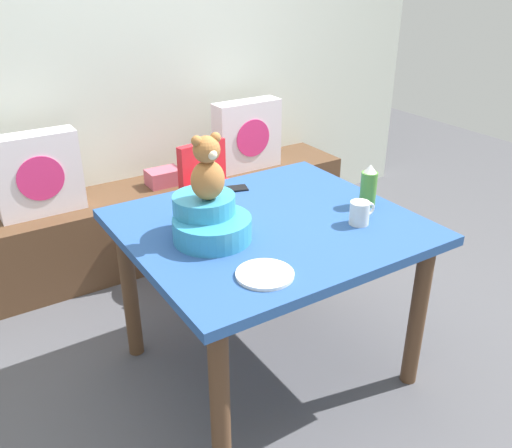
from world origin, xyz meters
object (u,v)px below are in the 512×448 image
(cell_phone, at_px, (232,189))
(pillow_floral_right, at_px, (247,135))
(book_stack, at_px, (164,177))
(coffee_mug, at_px, (360,213))
(ketchup_bottle, at_px, (369,186))
(pillow_floral_left, at_px, (38,174))
(infant_seat_teal, at_px, (209,220))
(dining_table, at_px, (269,245))
(teddy_bear, at_px, (207,169))
(highchair, at_px, (217,194))
(dinner_plate_near, at_px, (265,274))

(cell_phone, bearing_deg, pillow_floral_right, -19.00)
(book_stack, distance_m, cell_phone, 0.91)
(coffee_mug, bearing_deg, ketchup_bottle, 38.01)
(pillow_floral_left, distance_m, infant_seat_teal, 1.29)
(pillow_floral_right, height_order, infant_seat_teal, same)
(dining_table, bearing_deg, book_stack, 86.52)
(teddy_bear, bearing_deg, pillow_floral_right, 52.94)
(teddy_bear, relative_size, coffee_mug, 2.08)
(pillow_floral_left, bearing_deg, coffee_mug, -57.03)
(book_stack, height_order, ketchup_bottle, ketchup_bottle)
(cell_phone, bearing_deg, dining_table, -170.19)
(infant_seat_teal, bearing_deg, pillow_floral_right, 52.92)
(ketchup_bottle, bearing_deg, book_stack, 105.67)
(pillow_floral_right, distance_m, dining_table, 1.41)
(highchair, bearing_deg, teddy_bear, -120.07)
(cell_phone, bearing_deg, book_stack, 14.58)
(dinner_plate_near, bearing_deg, teddy_bear, 93.45)
(dining_table, xyz_separation_m, infant_seat_teal, (-0.27, 0.01, 0.18))
(book_stack, xyz_separation_m, infant_seat_teal, (-0.34, -1.25, 0.30))
(coffee_mug, distance_m, dinner_plate_near, 0.56)
(highchair, height_order, cell_phone, highchair)
(book_stack, distance_m, ketchup_bottle, 1.43)
(book_stack, distance_m, teddy_bear, 1.39)
(pillow_floral_right, xyz_separation_m, coffee_mug, (-0.36, -1.45, 0.11))
(book_stack, relative_size, coffee_mug, 1.67)
(pillow_floral_right, relative_size, dinner_plate_near, 2.20)
(dining_table, relative_size, coffee_mug, 9.46)
(infant_seat_teal, bearing_deg, book_stack, 74.67)
(pillow_floral_right, distance_m, cell_phone, 1.06)
(pillow_floral_left, height_order, dining_table, pillow_floral_left)
(dinner_plate_near, bearing_deg, pillow_floral_left, 104.03)
(ketchup_bottle, relative_size, coffee_mug, 1.54)
(pillow_floral_right, xyz_separation_m, teddy_bear, (-0.93, -1.23, 0.34))
(dining_table, relative_size, highchair, 1.44)
(infant_seat_teal, height_order, dinner_plate_near, infant_seat_teal)
(ketchup_bottle, bearing_deg, highchair, 105.35)
(pillow_floral_left, bearing_deg, infant_seat_teal, -73.09)
(infant_seat_teal, height_order, coffee_mug, infant_seat_teal)
(coffee_mug, xyz_separation_m, cell_phone, (-0.25, 0.59, -0.04))
(book_stack, relative_size, ketchup_bottle, 1.08)
(book_stack, relative_size, dining_table, 0.18)
(infant_seat_teal, bearing_deg, cell_phone, 49.71)
(dining_table, relative_size, dinner_plate_near, 5.68)
(dinner_plate_near, bearing_deg, infant_seat_teal, 93.44)
(infant_seat_teal, xyz_separation_m, dinner_plate_near, (0.02, -0.35, -0.07))
(pillow_floral_right, height_order, teddy_bear, teddy_bear)
(book_stack, relative_size, teddy_bear, 0.80)
(pillow_floral_left, relative_size, book_stack, 2.20)
(infant_seat_teal, relative_size, ketchup_bottle, 1.78)
(infant_seat_teal, xyz_separation_m, coffee_mug, (0.57, -0.22, -0.02))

